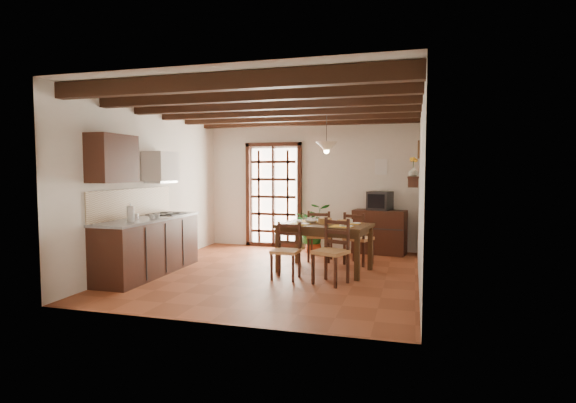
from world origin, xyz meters
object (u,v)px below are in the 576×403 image
(chair_near_left, at_px, (286,261))
(crt_tv, at_px, (380,201))
(pendant_lamp, at_px, (326,146))
(chair_far_right, at_px, (358,248))
(sideboard, at_px, (380,232))
(kitchen_counter, at_px, (149,245))
(potted_plant, at_px, (314,224))
(chair_far_left, at_px, (320,245))
(dining_table, at_px, (325,230))
(chair_near_right, at_px, (331,263))

(chair_near_left, xyz_separation_m, crt_tv, (1.24, 2.53, 0.80))
(pendant_lamp, bearing_deg, chair_far_right, 50.99)
(chair_far_right, distance_m, sideboard, 1.22)
(chair_near_left, height_order, chair_far_right, chair_far_right)
(kitchen_counter, bearing_deg, potted_plant, 50.86)
(kitchen_counter, distance_m, chair_far_left, 3.03)
(dining_table, height_order, sideboard, sideboard)
(dining_table, xyz_separation_m, chair_far_left, (-0.24, 0.79, -0.40))
(kitchen_counter, bearing_deg, crt_tv, 39.16)
(dining_table, bearing_deg, pendant_lamp, 98.81)
(chair_near_left, relative_size, crt_tv, 1.64)
(chair_far_left, distance_m, potted_plant, 0.97)
(kitchen_counter, relative_size, chair_near_left, 2.58)
(sideboard, bearing_deg, chair_far_right, -95.67)
(chair_far_left, relative_size, crt_tv, 1.77)
(chair_far_left, distance_m, pendant_lamp, 1.93)
(dining_table, xyz_separation_m, chair_far_right, (0.47, 0.68, -0.40))
(chair_near_right, bearing_deg, dining_table, 128.16)
(chair_near_right, distance_m, chair_far_right, 1.49)
(chair_near_right, xyz_separation_m, chair_far_right, (0.22, 1.48, -0.01))
(chair_near_right, distance_m, crt_tv, 2.80)
(kitchen_counter, distance_m, dining_table, 2.88)
(kitchen_counter, xyz_separation_m, sideboard, (3.46, 2.83, -0.03))
(chair_far_right, relative_size, sideboard, 0.90)
(potted_plant, bearing_deg, kitchen_counter, -129.14)
(dining_table, bearing_deg, chair_near_left, -116.10)
(dining_table, relative_size, crt_tv, 2.98)
(chair_far_right, height_order, pendant_lamp, pendant_lamp)
(kitchen_counter, height_order, chair_near_right, kitchen_counter)
(pendant_lamp, bearing_deg, crt_tv, 66.50)
(kitchen_counter, bearing_deg, chair_near_left, 7.32)
(chair_far_right, height_order, potted_plant, potted_plant)
(chair_far_left, xyz_separation_m, pendant_lamp, (0.24, -0.69, 1.78))
(dining_table, distance_m, potted_plant, 1.76)
(dining_table, height_order, chair_near_right, chair_near_right)
(dining_table, xyz_separation_m, potted_plant, (-0.56, 1.67, -0.12))
(sideboard, xyz_separation_m, potted_plant, (-1.32, -0.19, 0.13))
(chair_near_left, distance_m, pendant_lamp, 2.02)
(potted_plant, bearing_deg, chair_far_right, -43.73)
(chair_far_left, bearing_deg, crt_tv, -136.44)
(chair_near_right, bearing_deg, kitchen_counter, -155.89)
(sideboard, bearing_deg, crt_tv, -81.82)
(chair_far_left, relative_size, sideboard, 0.91)
(dining_table, relative_size, chair_far_right, 1.69)
(kitchen_counter, relative_size, dining_table, 1.42)
(chair_far_left, xyz_separation_m, crt_tv, (1.00, 1.06, 0.78))
(kitchen_counter, bearing_deg, sideboard, 39.22)
(chair_near_right, distance_m, pendant_lamp, 2.00)
(sideboard, relative_size, potted_plant, 0.48)
(chair_near_left, distance_m, chair_far_right, 1.66)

